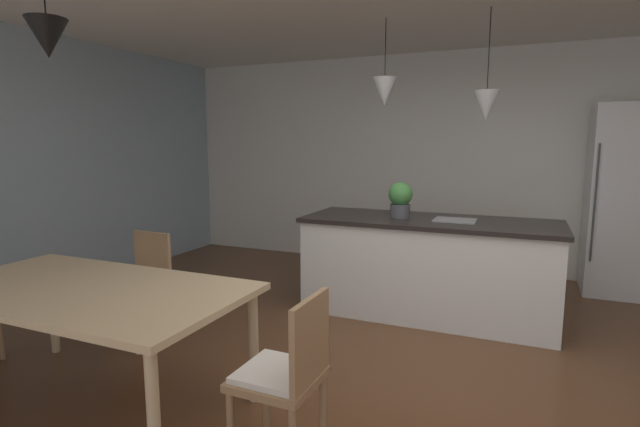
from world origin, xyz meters
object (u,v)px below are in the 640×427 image
object	(u,v)px
kitchen_island	(428,266)
dining_table	(86,297)
chair_far_left	(141,283)
chair_kitchen_end	(286,372)
refrigerator	(625,201)
potted_plant_on_island	(400,199)

from	to	relation	value
kitchen_island	dining_table	bearing A→B (deg)	-123.38
dining_table	chair_far_left	xyz separation A→B (m)	(-0.43, 0.88, -0.21)
dining_table	chair_kitchen_end	bearing A→B (deg)	-0.03
chair_kitchen_end	refrigerator	size ratio (longest dim) A/B	0.44
dining_table	chair_far_left	world-z (taller)	chair_far_left
dining_table	kitchen_island	xyz separation A→B (m)	(1.57, 2.39, -0.22)
dining_table	kitchen_island	size ratio (longest dim) A/B	0.84
chair_far_left	refrigerator	size ratio (longest dim) A/B	0.44
chair_kitchen_end	chair_far_left	distance (m)	1.97
chair_kitchen_end	chair_far_left	xyz separation A→B (m)	(-1.76, 0.88, 0.00)
dining_table	kitchen_island	world-z (taller)	kitchen_island
chair_kitchen_end	refrigerator	xyz separation A→B (m)	(1.99, 3.82, 0.52)
chair_kitchen_end	kitchen_island	distance (m)	2.40
potted_plant_on_island	refrigerator	bearing A→B (deg)	35.26
chair_far_left	potted_plant_on_island	bearing A→B (deg)	41.08
kitchen_island	refrigerator	size ratio (longest dim) A/B	1.15
refrigerator	potted_plant_on_island	bearing A→B (deg)	-144.74
chair_kitchen_end	chair_far_left	size ratio (longest dim) A/B	1.00
chair_kitchen_end	kitchen_island	world-z (taller)	kitchen_island
kitchen_island	potted_plant_on_island	distance (m)	0.67
chair_far_left	kitchen_island	bearing A→B (deg)	36.96
dining_table	potted_plant_on_island	distance (m)	2.75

